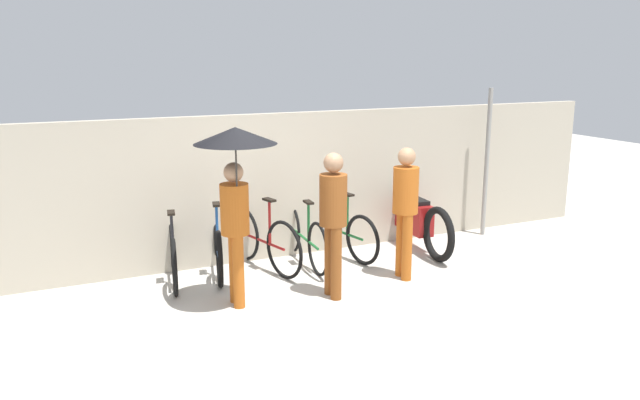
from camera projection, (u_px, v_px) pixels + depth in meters
ground_plane at (318, 317)px, 6.79m from camera, size 30.00×30.00×0.00m
back_wall at (251, 189)px, 8.50m from camera, size 11.53×0.12×2.02m
parked_bicycle_0 at (173, 253)px, 7.82m from camera, size 0.48×1.69×0.97m
parked_bicycle_1 at (217, 245)px, 8.13m from camera, size 0.56×1.75×1.04m
parked_bicycle_2 at (263, 240)px, 8.27m from camera, size 0.57×1.68×1.10m
parked_bicycle_3 at (304, 236)px, 8.51m from camera, size 0.44×1.79×1.11m
parked_bicycle_4 at (339, 230)px, 8.84m from camera, size 0.51×1.70×0.97m
pedestrian_leading at (235, 172)px, 6.72m from camera, size 0.89×0.89×2.05m
pedestrian_center at (333, 214)px, 7.16m from camera, size 0.32×0.32×1.72m
pedestrian_trailing at (405, 203)px, 7.79m from camera, size 0.32×0.32×1.68m
motorcycle at (414, 219)px, 9.19m from camera, size 0.58×2.18×0.95m
awning_pole at (487, 163)px, 9.66m from camera, size 0.07×0.07×2.31m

